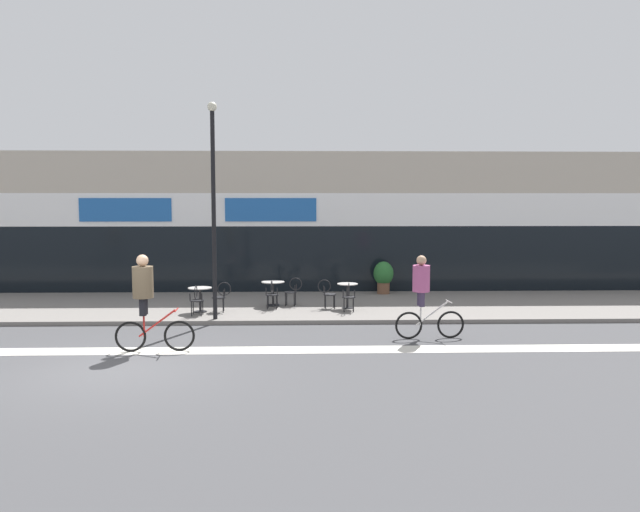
% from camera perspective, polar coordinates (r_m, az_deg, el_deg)
% --- Properties ---
extents(ground_plane, '(120.00, 120.00, 0.00)m').
position_cam_1_polar(ground_plane, '(13.66, -17.79, -9.84)').
color(ground_plane, '#424244').
extents(sidewalk_slab, '(40.00, 5.50, 0.12)m').
position_cam_1_polar(sidewalk_slab, '(20.55, -12.16, -4.53)').
color(sidewalk_slab, slate).
rests_on(sidewalk_slab, ground).
extents(storefront_facade, '(40.00, 4.06, 5.23)m').
position_cam_1_polar(storefront_facade, '(24.93, -10.29, 3.07)').
color(storefront_facade, '#B2A899').
rests_on(storefront_facade, ground).
extents(bike_lane_stripe, '(36.00, 0.70, 0.01)m').
position_cam_1_polar(bike_lane_stripe, '(15.11, -16.14, -8.33)').
color(bike_lane_stripe, silver).
rests_on(bike_lane_stripe, ground).
extents(bistro_table_0, '(0.70, 0.70, 0.74)m').
position_cam_1_polar(bistro_table_0, '(19.02, -10.91, -3.48)').
color(bistro_table_0, black).
rests_on(bistro_table_0, sidewalk_slab).
extents(bistro_table_1, '(0.73, 0.73, 0.77)m').
position_cam_1_polar(bistro_table_1, '(19.85, -4.31, -2.98)').
color(bistro_table_1, black).
rests_on(bistro_table_1, sidewalk_slab).
extents(bistro_table_2, '(0.64, 0.64, 0.77)m').
position_cam_1_polar(bistro_table_2, '(19.35, 2.52, -3.20)').
color(bistro_table_2, black).
rests_on(bistro_table_2, sidewalk_slab).
extents(cafe_chair_0_near, '(0.40, 0.58, 0.90)m').
position_cam_1_polar(cafe_chair_0_near, '(18.42, -11.22, -3.81)').
color(cafe_chair_0_near, black).
rests_on(cafe_chair_0_near, sidewalk_slab).
extents(cafe_chair_0_side, '(0.59, 0.42, 0.90)m').
position_cam_1_polar(cafe_chair_0_side, '(18.94, -9.03, -3.53)').
color(cafe_chair_0_side, black).
rests_on(cafe_chair_0_side, sidewalk_slab).
extents(cafe_chair_1_near, '(0.42, 0.58, 0.90)m').
position_cam_1_polar(cafe_chair_1_near, '(19.24, -4.41, -3.35)').
color(cafe_chair_1_near, black).
rests_on(cafe_chair_1_near, sidewalk_slab).
extents(cafe_chair_1_side, '(0.60, 0.45, 0.90)m').
position_cam_1_polar(cafe_chair_1_side, '(19.83, -2.51, -3.08)').
color(cafe_chair_1_side, black).
rests_on(cafe_chair_1_side, sidewalk_slab).
extents(cafe_chair_2_near, '(0.42, 0.58, 0.90)m').
position_cam_1_polar(cafe_chair_2_near, '(18.74, 2.65, -3.56)').
color(cafe_chair_2_near, black).
rests_on(cafe_chair_2_near, sidewalk_slab).
extents(cafe_chair_2_side, '(0.58, 0.42, 0.90)m').
position_cam_1_polar(cafe_chair_2_side, '(19.32, 0.67, -3.30)').
color(cafe_chair_2_side, black).
rests_on(cafe_chair_2_side, sidewalk_slab).
extents(planter_pot, '(0.71, 0.71, 1.16)m').
position_cam_1_polar(planter_pot, '(22.45, 5.82, -1.80)').
color(planter_pot, brown).
rests_on(planter_pot, sidewalk_slab).
extents(lamp_post, '(0.26, 0.26, 6.03)m').
position_cam_1_polar(lamp_post, '(17.63, -9.72, 5.33)').
color(lamp_post, black).
rests_on(lamp_post, sidewalk_slab).
extents(cyclist_0, '(1.77, 0.52, 2.10)m').
position_cam_1_polar(cyclist_0, '(15.76, 9.45, -3.20)').
color(cyclist_0, black).
rests_on(cyclist_0, ground).
extents(cyclist_1, '(1.81, 0.53, 2.24)m').
position_cam_1_polar(cyclist_1, '(14.77, -15.64, -3.46)').
color(cyclist_1, black).
rests_on(cyclist_1, ground).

